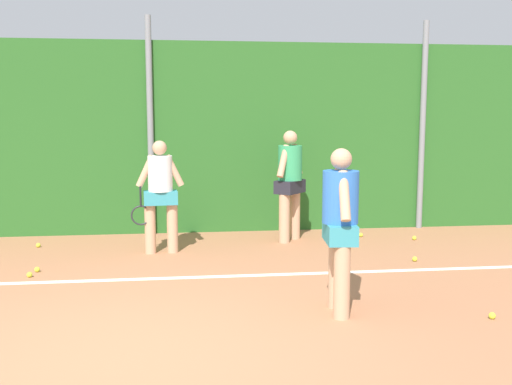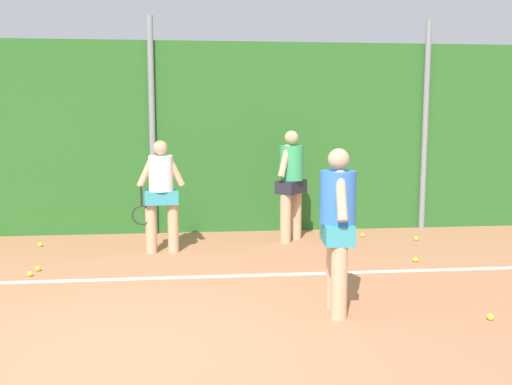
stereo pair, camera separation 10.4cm
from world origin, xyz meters
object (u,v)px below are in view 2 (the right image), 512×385
Objects in this scene: player_midcourt at (161,191)px; tennis_ball_6 at (30,274)px; tennis_ball_0 at (490,317)px; tennis_ball_3 at (362,235)px; player_foreground_near at (337,222)px; player_backcourt_far at (291,179)px; tennis_ball_10 at (416,238)px; tennis_ball_8 at (415,260)px; tennis_ball_11 at (40,245)px; tennis_ball_9 at (38,269)px.

tennis_ball_6 is (-1.54, -1.09, -0.86)m from player_midcourt.
tennis_ball_3 is (-0.13, 3.83, 0.00)m from tennis_ball_0.
player_backcourt_far reaches higher than player_foreground_near.
tennis_ball_3 is 0.83m from tennis_ball_10.
tennis_ball_8 is at bearing 86.92° from tennis_ball_0.
player_foreground_near is at bearing 165.70° from tennis_ball_0.
tennis_ball_10 is at bearing -23.50° from tennis_ball_3.
player_midcourt is 24.22× the size of tennis_ball_8.
player_foreground_near is at bearing 119.32° from player_midcourt.
tennis_ball_8 is at bearing -15.66° from tennis_ball_11.
tennis_ball_10 is 1.00× the size of tennis_ball_11.
tennis_ball_9 is 5.56m from tennis_ball_10.
tennis_ball_10 is at bearing 68.22° from tennis_ball_8.
player_midcourt is at bearing 164.95° from tennis_ball_8.
player_midcourt is 4.62m from tennis_ball_0.
tennis_ball_10 is (0.76, -0.33, 0.00)m from tennis_ball_3.
player_foreground_near is 24.84× the size of tennis_ball_9.
tennis_ball_11 is at bearing -21.26° from player_midcourt.
player_backcourt_far is at bearing -176.86° from player_foreground_near.
tennis_ball_8 is at bearing -0.67° from tennis_ball_9.
tennis_ball_3 is 1.00× the size of tennis_ball_6.
player_foreground_near is at bearing -42.04° from tennis_ball_11.
player_midcourt reaches higher than tennis_ball_9.
tennis_ball_3 is at bearing 20.91° from tennis_ball_6.
tennis_ball_8 is at bearing 2.06° from tennis_ball_6.
tennis_ball_0 is at bearing -35.79° from tennis_ball_11.
player_foreground_near is 3.33m from player_midcourt.
tennis_ball_0 is (1.43, -0.36, -0.89)m from player_foreground_near.
player_foreground_near is 3.97m from tennis_ball_9.
tennis_ball_8 and tennis_ball_10 have the same top height.
player_foreground_near is 3.81m from tennis_ball_3.
tennis_ball_8 is at bearing 83.38° from player_backcourt_far.
tennis_ball_3 is 4.98m from tennis_ball_11.
tennis_ball_10 and tennis_ball_11 have the same top height.
tennis_ball_8 is (1.44, -1.49, -0.93)m from player_backcourt_far.
tennis_ball_0 is 2.22m from tennis_ball_8.
tennis_ball_10 is (3.91, 0.37, -0.86)m from player_midcourt.
player_midcourt is 3.34m from tennis_ball_3.
tennis_ball_11 is at bearing 100.03° from tennis_ball_6.
player_midcourt is at bearing -167.47° from tennis_ball_3.
tennis_ball_8 is (3.40, -0.91, -0.86)m from player_midcourt.
tennis_ball_10 is (2.06, 3.14, -0.89)m from player_foreground_near.
tennis_ball_8 is at bearing -111.78° from tennis_ball_10.
player_foreground_near reaches higher than tennis_ball_11.
player_foreground_near is 24.84× the size of tennis_ball_3.
tennis_ball_10 is at bearing 79.78° from tennis_ball_0.
tennis_ball_6 is at bearing -79.97° from tennis_ball_11.
player_backcourt_far reaches higher than player_midcourt.
player_backcourt_far reaches higher than tennis_ball_6.
tennis_ball_3 and tennis_ball_11 have the same top height.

